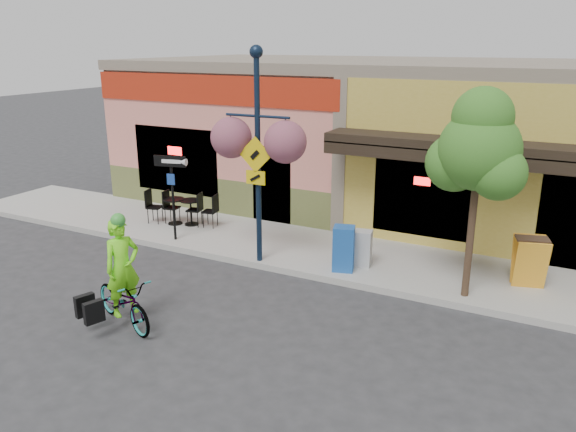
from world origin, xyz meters
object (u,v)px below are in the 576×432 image
object	(u,v)px
building	(418,135)
newspaper_box_blue	(344,249)
street_tree	(475,195)
bicycle	(124,301)
one_way_sign	(173,198)
newspaper_box_grey	(363,248)
lamp_post	(258,158)
cyclist_rider	(124,280)

from	to	relation	value
building	newspaper_box_blue	size ratio (longest dim) A/B	17.88
building	street_tree	world-z (taller)	building
bicycle	one_way_sign	bearing A→B (deg)	45.31
one_way_sign	newspaper_box_grey	distance (m)	4.99
newspaper_box_grey	street_tree	bearing A→B (deg)	-22.14
newspaper_box_blue	street_tree	world-z (taller)	street_tree
lamp_post	bicycle	bearing A→B (deg)	-104.93
newspaper_box_grey	bicycle	bearing A→B (deg)	-134.06
one_way_sign	street_tree	distance (m)	7.36
cyclist_rider	lamp_post	xyz separation A→B (m)	(0.76, 3.61, 1.66)
newspaper_box_grey	lamp_post	bearing A→B (deg)	-169.95
cyclist_rider	lamp_post	size ratio (longest dim) A/B	0.38
bicycle	street_tree	xyz separation A→B (m)	(5.44, 3.85, 1.76)
building	bicycle	xyz separation A→B (m)	(-2.64, -10.44, -1.77)
lamp_post	newspaper_box_blue	world-z (taller)	lamp_post
bicycle	street_tree	bearing A→B (deg)	-34.95
cyclist_rider	newspaper_box_grey	world-z (taller)	cyclist_rider
one_way_sign	newspaper_box_grey	bearing A→B (deg)	-7.12
one_way_sign	street_tree	bearing A→B (deg)	-13.39
one_way_sign	newspaper_box_grey	world-z (taller)	one_way_sign
newspaper_box_blue	bicycle	bearing A→B (deg)	-140.75
bicycle	newspaper_box_grey	distance (m)	5.36
building	bicycle	distance (m)	10.91
bicycle	cyclist_rider	xyz separation A→B (m)	(0.05, 0.00, 0.43)
cyclist_rider	lamp_post	distance (m)	4.05
cyclist_rider	street_tree	distance (m)	6.76
lamp_post	newspaper_box_grey	size ratio (longest dim) A/B	5.83
cyclist_rider	street_tree	bearing A→B (deg)	-34.70
newspaper_box_blue	street_tree	size ratio (longest dim) A/B	0.24
bicycle	lamp_post	bearing A→B (deg)	7.14
cyclist_rider	newspaper_box_grey	xyz separation A→B (m)	(3.01, 4.40, -0.34)
one_way_sign	newspaper_box_blue	xyz separation A→B (m)	(4.62, 0.09, -0.59)
cyclist_rider	newspaper_box_blue	distance (m)	4.81
building	lamp_post	world-z (taller)	lamp_post
bicycle	newspaper_box_blue	xyz separation A→B (m)	(2.76, 3.96, 0.18)
building	newspaper_box_blue	world-z (taller)	building
newspaper_box_grey	street_tree	size ratio (longest dim) A/B	0.20
bicycle	newspaper_box_grey	bearing A→B (deg)	-15.04
building	newspaper_box_grey	size ratio (longest dim) A/B	21.87
lamp_post	one_way_sign	bearing A→B (deg)	172.06
building	lamp_post	xyz separation A→B (m)	(-1.83, -6.83, 0.33)
bicycle	cyclist_rider	bearing A→B (deg)	-70.25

